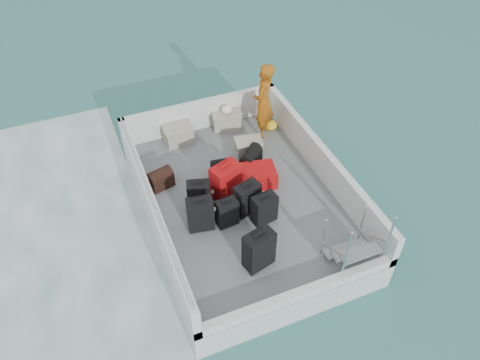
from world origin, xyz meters
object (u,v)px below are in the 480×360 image
object	(u,v)px
crate_2	(227,120)
passenger	(263,101)
suitcase_3	(259,250)
suitcase_4	(227,213)
suitcase_2	(199,195)
suitcase_5	(226,182)
suitcase_6	(264,209)
suitcase_1	(200,215)
crate_1	(179,135)
suitcase_8	(254,176)
suitcase_7	(247,199)
crate_3	(249,147)
crate_0	(179,133)

from	to	relation	value
crate_2	passenger	size ratio (longest dim) A/B	0.35
suitcase_3	suitcase_4	size ratio (longest dim) A/B	1.32
suitcase_3	crate_2	world-z (taller)	suitcase_3
passenger	suitcase_2	bearing A→B (deg)	-9.87
suitcase_5	crate_2	xyz separation A→B (m)	(0.82, 2.06, -0.20)
suitcase_2	suitcase_6	size ratio (longest dim) A/B	1.00
suitcase_1	crate_1	bearing A→B (deg)	92.35
suitcase_8	suitcase_2	bearing A→B (deg)	111.86
suitcase_8	passenger	bearing A→B (deg)	-18.77
suitcase_1	suitcase_2	size ratio (longest dim) A/B	1.13
suitcase_2	suitcase_5	world-z (taller)	suitcase_5
crate_1	suitcase_7	bearing A→B (deg)	-77.02
crate_3	suitcase_7	bearing A→B (deg)	-114.10
suitcase_3	suitcase_4	xyz separation A→B (m)	(-0.16, 1.05, -0.09)
suitcase_3	crate_0	bearing A→B (deg)	79.22
crate_0	passenger	world-z (taller)	passenger
suitcase_8	crate_2	distance (m)	1.92
suitcase_1	suitcase_7	size ratio (longest dim) A/B	1.06
crate_2	suitcase_4	bearing A→B (deg)	-111.18
suitcase_1	crate_2	xyz separation A→B (m)	(1.53, 2.64, -0.16)
suitcase_3	suitcase_5	world-z (taller)	same
suitcase_3	suitcase_7	bearing A→B (deg)	61.51
crate_1	suitcase_5	bearing A→B (deg)	-79.78
suitcase_5	suitcase_3	bearing A→B (deg)	-112.80
crate_0	crate_1	distance (m)	0.10
crate_0	suitcase_6	bearing A→B (deg)	-75.92
suitcase_7	passenger	world-z (taller)	passenger
crate_0	crate_2	world-z (taller)	crate_2
suitcase_1	crate_0	size ratio (longest dim) A/B	1.34
crate_0	crate_1	size ratio (longest dim) A/B	0.87
crate_1	passenger	bearing A→B (deg)	-13.91
suitcase_3	crate_0	xyz separation A→B (m)	(-0.24, 3.78, -0.23)
suitcase_5	suitcase_6	size ratio (longest dim) A/B	1.25
suitcase_6	suitcase_5	bearing A→B (deg)	106.58
suitcase_4	suitcase_6	bearing A→B (deg)	-20.52
suitcase_2	passenger	world-z (taller)	passenger
suitcase_6	crate_1	bearing A→B (deg)	96.18
suitcase_8	crate_2	size ratio (longest dim) A/B	1.40
suitcase_1	passenger	distance (m)	3.07
suitcase_3	crate_2	xyz separation A→B (m)	(0.90, 3.78, -0.20)
suitcase_8	crate_3	distance (m)	0.92
suitcase_5	suitcase_8	size ratio (longest dim) A/B	0.89
crate_2	passenger	xyz separation A→B (m)	(0.64, -0.53, 0.69)
crate_0	crate_3	bearing A→B (deg)	-40.17
suitcase_4	crate_0	bearing A→B (deg)	87.11
crate_0	crate_1	bearing A→B (deg)	-111.73
suitcase_1	suitcase_5	size ratio (longest dim) A/B	0.91
suitcase_1	suitcase_2	xyz separation A→B (m)	(0.14, 0.50, -0.04)
suitcase_4	suitcase_7	size ratio (longest dim) A/B	0.88
suitcase_1	suitcase_6	size ratio (longest dim) A/B	1.13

